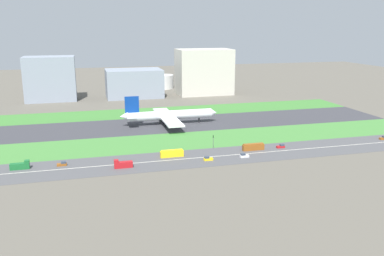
{
  "coord_description": "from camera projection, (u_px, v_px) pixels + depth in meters",
  "views": [
    {
      "loc": [
        -62.19,
        -257.65,
        63.34
      ],
      "look_at": [
        -3.35,
        -36.5,
        6.0
      ],
      "focal_mm": 38.23,
      "sensor_mm": 36.0,
      "label": 1
    }
  ],
  "objects": [
    {
      "name": "ground_plane",
      "position": [
        183.0,
        124.0,
        272.43
      ],
      "size": [
        800.0,
        800.0,
        0.0
      ],
      "primitive_type": "plane",
      "color": "#5B564C"
    },
    {
      "name": "runway",
      "position": [
        183.0,
        123.0,
        272.42
      ],
      "size": [
        280.0,
        46.0,
        0.1
      ],
      "primitive_type": "cube",
      "color": "#38383D",
      "rests_on": "ground_plane"
    },
    {
      "name": "grass_median_north",
      "position": [
        170.0,
        111.0,
        310.85
      ],
      "size": [
        280.0,
        36.0,
        0.1
      ],
      "primitive_type": "cube",
      "color": "#3D7A33",
      "rests_on": "ground_plane"
    },
    {
      "name": "grass_median_south",
      "position": [
        200.0,
        140.0,
        233.98
      ],
      "size": [
        280.0,
        36.0,
        0.1
      ],
      "primitive_type": "cube",
      "color": "#427F38",
      "rests_on": "ground_plane"
    },
    {
      "name": "highway",
      "position": [
        217.0,
        156.0,
        203.99
      ],
      "size": [
        280.0,
        28.0,
        0.1
      ],
      "primitive_type": "cube",
      "color": "#4C4C4F",
      "rests_on": "ground_plane"
    },
    {
      "name": "highway_centerline",
      "position": [
        217.0,
        156.0,
        203.97
      ],
      "size": [
        266.0,
        0.5,
        0.01
      ],
      "primitive_type": "cube",
      "color": "silver",
      "rests_on": "highway"
    },
    {
      "name": "airliner",
      "position": [
        168.0,
        115.0,
        268.41
      ],
      "size": [
        65.0,
        56.0,
        19.7
      ],
      "color": "white",
      "rests_on": "runway"
    },
    {
      "name": "car_0",
      "position": [
        208.0,
        159.0,
        197.49
      ],
      "size": [
        4.4,
        1.8,
        2.0
      ],
      "rotation": [
        0.0,
        0.0,
        3.14
      ],
      "color": "yellow",
      "rests_on": "highway"
    },
    {
      "name": "car_4",
      "position": [
        281.0,
        146.0,
        217.79
      ],
      "size": [
        4.4,
        1.8,
        2.0
      ],
      "color": "#B2191E",
      "rests_on": "highway"
    },
    {
      "name": "bus_0",
      "position": [
        253.0,
        147.0,
        213.6
      ],
      "size": [
        11.6,
        2.5,
        3.5
      ],
      "color": "brown",
      "rests_on": "highway"
    },
    {
      "name": "truck_1",
      "position": [
        20.0,
        166.0,
        185.23
      ],
      "size": [
        8.4,
        2.5,
        4.0
      ],
      "color": "#19662D",
      "rests_on": "highway"
    },
    {
      "name": "car_1",
      "position": [
        62.0,
        164.0,
        189.94
      ],
      "size": [
        4.4,
        1.8,
        2.0
      ],
      "color": "brown",
      "rests_on": "highway"
    },
    {
      "name": "car_3",
      "position": [
        383.0,
        138.0,
        233.87
      ],
      "size": [
        4.4,
        1.8,
        2.0
      ],
      "color": "brown",
      "rests_on": "highway"
    },
    {
      "name": "truck_0",
      "position": [
        123.0,
        164.0,
        187.12
      ],
      "size": [
        8.4,
        2.5,
        4.0
      ],
      "rotation": [
        0.0,
        0.0,
        3.14
      ],
      "color": "#B2191E",
      "rests_on": "highway"
    },
    {
      "name": "car_2",
      "position": [
        244.0,
        156.0,
        202.15
      ],
      "size": [
        4.4,
        1.8,
        2.0
      ],
      "rotation": [
        0.0,
        0.0,
        3.14
      ],
      "color": "silver",
      "rests_on": "highway"
    },
    {
      "name": "bus_1",
      "position": [
        172.0,
        153.0,
        202.74
      ],
      "size": [
        11.6,
        2.5,
        3.5
      ],
      "color": "yellow",
      "rests_on": "highway"
    },
    {
      "name": "traffic_light",
      "position": [
        213.0,
        141.0,
        215.64
      ],
      "size": [
        0.36,
        0.5,
        7.2
      ],
      "color": "#4C4C51",
      "rests_on": "highway"
    },
    {
      "name": "terminal_building",
      "position": [
        50.0,
        79.0,
        352.22
      ],
      "size": [
        42.17,
        25.76,
        38.07
      ],
      "primitive_type": "cube",
      "color": "gray",
      "rests_on": "ground_plane"
    },
    {
      "name": "hangar_building",
      "position": [
        134.0,
        83.0,
        371.75
      ],
      "size": [
        49.98,
        33.21,
        25.14
      ],
      "primitive_type": "cube",
      "color": "gray",
      "rests_on": "ground_plane"
    },
    {
      "name": "office_tower",
      "position": [
        204.0,
        72.0,
        386.24
      ],
      "size": [
        50.56,
        31.52,
        42.24
      ],
      "primitive_type": "cube",
      "color": "beige",
      "rests_on": "ground_plane"
    },
    {
      "name": "fuel_tank_west",
      "position": [
        127.0,
        83.0,
        414.94
      ],
      "size": [
        25.3,
        25.3,
        13.29
      ],
      "primitive_type": "cylinder",
      "color": "silver",
      "rests_on": "ground_plane"
    },
    {
      "name": "fuel_tank_centre",
      "position": [
        163.0,
        82.0,
        424.09
      ],
      "size": [
        21.95,
        21.95,
        14.02
      ],
      "primitive_type": "cylinder",
      "color": "silver",
      "rests_on": "ground_plane"
    },
    {
      "name": "fuel_tank_east",
      "position": [
        195.0,
        79.0,
        432.21
      ],
      "size": [
        17.43,
        17.43,
        17.51
      ],
      "primitive_type": "cylinder",
      "color": "silver",
      "rests_on": "ground_plane"
    }
  ]
}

